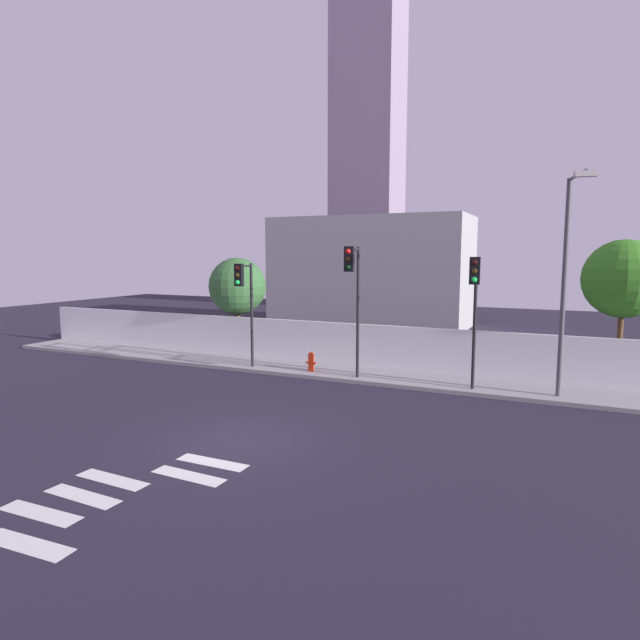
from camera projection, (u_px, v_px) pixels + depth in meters
The scene contains 13 objects.
ground_plane at pixel (239, 440), 14.01m from camera, with size 80.00×80.00×0.00m, color #231F2D.
sidewalk at pixel (353, 374), 21.39m from camera, with size 36.00×2.40×0.15m, color gray.
perimeter_wall at pixel (364, 345), 22.44m from camera, with size 36.00×0.18×1.80m, color white.
crosswalk_marking at pixel (117, 492), 10.92m from camera, with size 3.26×4.73×0.01m.
traffic_light_left at pixel (353, 284), 19.59m from camera, with size 0.36×1.45×4.99m.
traffic_light_center at pixel (475, 294), 17.92m from camera, with size 0.36×1.20×4.62m.
traffic_light_right at pixel (245, 292), 21.72m from camera, with size 0.34×1.20×4.34m.
street_lamp_curbside at pixel (567, 270), 17.07m from camera, with size 0.81×2.16×7.11m.
fire_hydrant at pixel (311, 361), 21.62m from camera, with size 0.44×0.26×0.78m.
roadside_tree_leftmost at pixel (237, 287), 25.84m from camera, with size 2.77×2.77×4.71m.
roadside_tree_midleft at pixel (624, 279), 18.98m from camera, with size 2.80×2.80×5.39m.
low_building_distant at pixel (371, 272), 36.67m from camera, with size 13.17×6.00×7.37m, color #A1A1A1.
tower_on_skyline at pixel (368, 125), 47.87m from camera, with size 5.71×5.00×32.81m, color gray.
Camera 1 is at (7.58, -11.40, 4.83)m, focal length 30.00 mm.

